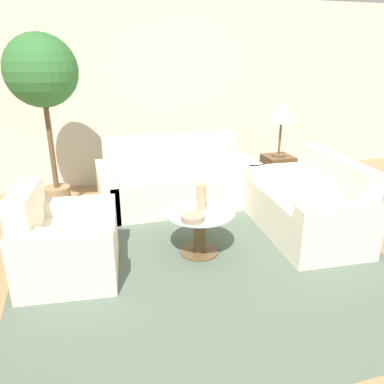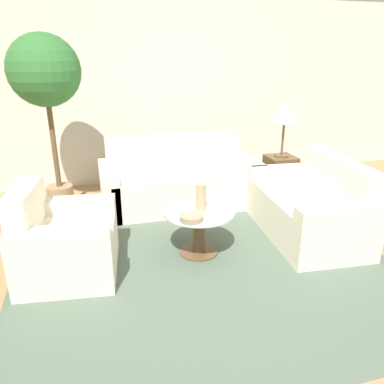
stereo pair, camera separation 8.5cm
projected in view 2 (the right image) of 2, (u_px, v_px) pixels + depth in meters
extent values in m
plane|color=#9E754C|center=(230.00, 289.00, 3.13)|extent=(14.00, 14.00, 0.00)
cube|color=beige|center=(158.00, 93.00, 5.44)|extent=(10.00, 0.06, 2.60)
cube|color=#4C5B4C|center=(199.00, 252.00, 3.70)|extent=(3.43, 3.52, 0.01)
cube|color=beige|center=(180.00, 188.00, 4.79)|extent=(1.77, 0.87, 0.45)
cube|color=beige|center=(174.00, 166.00, 5.03)|extent=(1.77, 0.18, 0.86)
cube|color=beige|center=(110.00, 190.00, 4.54)|extent=(0.20, 0.87, 0.57)
cube|color=beige|center=(245.00, 178.00, 4.99)|extent=(0.20, 0.87, 0.57)
cube|color=beige|center=(69.00, 249.00, 3.30)|extent=(0.87, 0.75, 0.45)
cube|color=beige|center=(30.00, 233.00, 3.20)|extent=(0.26, 0.68, 0.82)
cube|color=beige|center=(62.00, 263.00, 2.98)|extent=(0.82, 0.30, 0.57)
cube|color=beige|center=(74.00, 227.00, 3.59)|extent=(0.82, 0.30, 0.57)
cube|color=beige|center=(304.00, 214.00, 4.03)|extent=(0.92, 1.34, 0.45)
cube|color=beige|center=(334.00, 195.00, 4.02)|extent=(0.28, 1.29, 0.84)
cube|color=beige|center=(280.00, 189.00, 4.59)|extent=(0.84, 0.26, 0.57)
cube|color=beige|center=(338.00, 236.00, 3.42)|extent=(0.84, 0.26, 0.57)
cylinder|color=brown|center=(199.00, 252.00, 3.70)|extent=(0.37, 0.37, 0.02)
cylinder|color=brown|center=(199.00, 233.00, 3.62)|extent=(0.12, 0.12, 0.43)
cylinder|color=#B2C6C6|center=(199.00, 212.00, 3.55)|extent=(0.68, 0.68, 0.02)
cube|color=brown|center=(279.00, 177.00, 5.02)|extent=(0.36, 0.36, 0.58)
cylinder|color=brown|center=(281.00, 155.00, 4.91)|extent=(0.18, 0.18, 0.02)
cylinder|color=brown|center=(283.00, 139.00, 4.83)|extent=(0.03, 0.03, 0.42)
cone|color=beige|center=(285.00, 113.00, 4.72)|extent=(0.35, 0.35, 0.24)
cylinder|color=#93704C|center=(61.00, 199.00, 4.61)|extent=(0.31, 0.31, 0.33)
cylinder|color=brown|center=(53.00, 141.00, 4.36)|extent=(0.06, 0.06, 1.12)
sphere|color=#2D662D|center=(44.00, 70.00, 4.09)|extent=(0.79, 0.79, 0.79)
cylinder|color=tan|center=(201.00, 197.00, 3.53)|extent=(0.10, 0.10, 0.26)
cylinder|color=gray|center=(191.00, 218.00, 3.33)|extent=(0.21, 0.21, 0.05)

